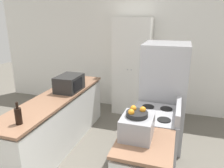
# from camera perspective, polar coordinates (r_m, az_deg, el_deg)

# --- Properties ---
(wall_back) EXTENTS (7.00, 0.06, 2.60)m
(wall_back) POSITION_cam_1_polar(r_m,az_deg,el_deg) (5.18, 5.31, 7.55)
(wall_back) COLOR white
(wall_back) RESTS_ON ground_plane
(counter_left) EXTENTS (0.60, 2.59, 0.91)m
(counter_left) POSITION_cam_1_polar(r_m,az_deg,el_deg) (3.91, -13.83, -9.49)
(counter_left) COLOR silver
(counter_left) RESTS_ON ground_plane
(pantry_cabinet) EXTENTS (0.81, 0.50, 2.15)m
(pantry_cabinet) POSITION_cam_1_polar(r_m,az_deg,el_deg) (4.94, 5.23, 4.38)
(pantry_cabinet) COLOR white
(pantry_cabinet) RESTS_ON ground_plane
(stove) EXTENTS (0.66, 0.76, 1.07)m
(stove) POSITION_cam_1_polar(r_m,az_deg,el_deg) (3.25, 10.85, -14.67)
(stove) COLOR #9E9EA3
(stove) RESTS_ON ground_plane
(refrigerator) EXTENTS (0.74, 0.80, 1.77)m
(refrigerator) POSITION_cam_1_polar(r_m,az_deg,el_deg) (3.81, 13.33, -2.95)
(refrigerator) COLOR #A3A3A8
(refrigerator) RESTS_ON ground_plane
(microwave) EXTENTS (0.38, 0.51, 0.28)m
(microwave) POSITION_cam_1_polar(r_m,az_deg,el_deg) (3.89, -11.09, 0.21)
(microwave) COLOR black
(microwave) RESTS_ON counter_left
(wine_bottle) EXTENTS (0.08, 0.08, 0.29)m
(wine_bottle) POSITION_cam_1_polar(r_m,az_deg,el_deg) (2.89, -23.28, -7.61)
(wine_bottle) COLOR black
(wine_bottle) RESTS_ON counter_left
(toaster_oven) EXTENTS (0.34, 0.38, 0.24)m
(toaster_oven) POSITION_cam_1_polar(r_m,az_deg,el_deg) (2.41, 6.54, -11.02)
(toaster_oven) COLOR #939399
(toaster_oven) RESTS_ON counter_right
(fruit_bowl) EXTENTS (0.23, 0.23, 0.10)m
(fruit_bowl) POSITION_cam_1_polar(r_m,az_deg,el_deg) (2.35, 6.47, -7.57)
(fruit_bowl) COLOR black
(fruit_bowl) RESTS_ON toaster_oven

